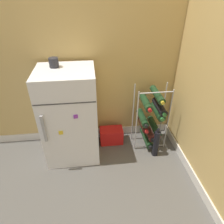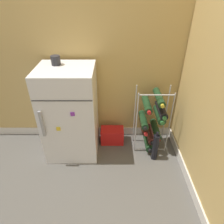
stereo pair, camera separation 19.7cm
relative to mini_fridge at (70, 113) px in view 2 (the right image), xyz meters
name	(u,v)px [view 2 (the right image)]	position (x,y,z in m)	size (l,w,h in m)	color
ground_plane	(87,180)	(0.17, -0.42, -0.46)	(14.00, 14.00, 0.00)	#56544F
wall_back	(85,23)	(0.17, 0.29, 0.78)	(6.87, 0.07, 2.50)	tan
mini_fridge	(70,113)	(0.00, 0.00, 0.00)	(0.51, 0.47, 0.93)	white
wine_rack	(152,121)	(0.82, 0.05, -0.12)	(0.34, 0.33, 0.70)	#B2B2B7
soda_box	(112,135)	(0.41, 0.12, -0.37)	(0.25, 0.15, 0.18)	red
fridge_top_cup	(56,60)	(-0.08, 0.08, 0.50)	(0.08, 0.08, 0.08)	#28282D
loose_bottle_floor	(155,147)	(0.84, -0.14, -0.31)	(0.06, 0.06, 0.34)	black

